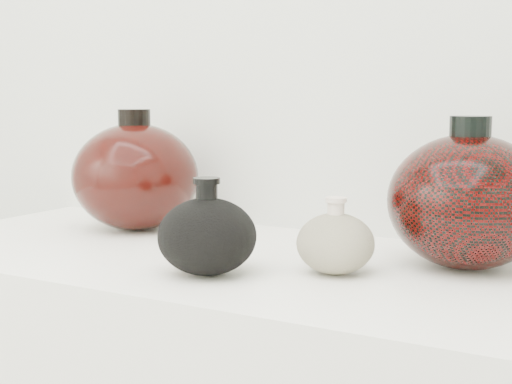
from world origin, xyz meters
The scene contains 4 objects.
black_gourd_vase centered at (0.00, 0.83, 0.95)m, with size 0.18×0.18×0.13m.
cream_gourd_vase centered at (0.15, 0.92, 0.94)m, with size 0.13×0.13×0.11m.
left_round_pot centered at (-0.30, 1.05, 1.00)m, with size 0.26×0.26×0.22m.
right_round_pot centered at (0.30, 1.04, 1.00)m, with size 0.28×0.28×0.21m.
Camera 1 is at (0.52, 0.04, 1.14)m, focal length 50.00 mm.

